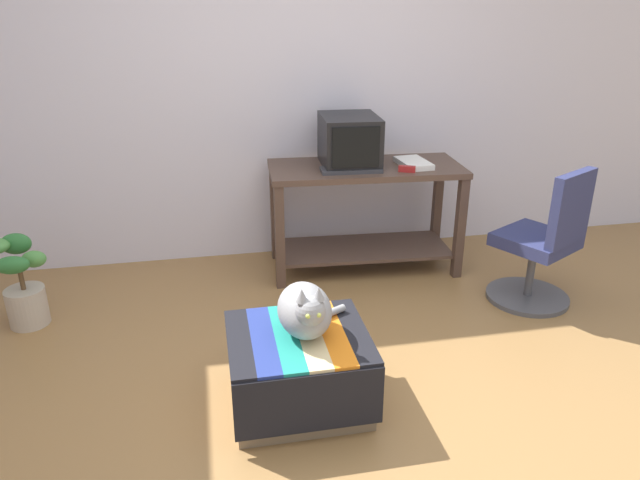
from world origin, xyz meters
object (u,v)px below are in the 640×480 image
at_px(desk, 365,200).
at_px(book, 413,163).
at_px(keyboard, 351,170).
at_px(cat, 305,310).
at_px(ottoman_with_blanket, 299,370).
at_px(stapler, 407,169).
at_px(office_chair, 543,247).
at_px(tv_monitor, 349,141).
at_px(potted_plant, 20,284).

height_order(desk, book, book).
xyz_separation_m(keyboard, cat, (-0.54, -1.32, -0.26)).
height_order(ottoman_with_blanket, stapler, stapler).
relative_size(keyboard, office_chair, 0.45).
bearing_deg(keyboard, ottoman_with_blanket, -110.04).
distance_m(desk, cat, 1.59).
xyz_separation_m(desk, ottoman_with_blanket, (-0.71, -1.44, -0.32)).
distance_m(tv_monitor, cat, 1.64).
bearing_deg(tv_monitor, ottoman_with_blanket, -108.44).
distance_m(book, office_chair, 1.00).
bearing_deg(stapler, ottoman_with_blanket, 167.46).
bearing_deg(cat, stapler, 52.21).
distance_m(potted_plant, office_chair, 3.15).
bearing_deg(potted_plant, keyboard, 7.44).
xyz_separation_m(office_chair, stapler, (-0.72, 0.54, 0.39)).
bearing_deg(office_chair, stapler, -65.50).
relative_size(cat, stapler, 3.40).
bearing_deg(office_chair, ottoman_with_blanket, -5.55).
bearing_deg(book, desk, 164.77).
height_order(ottoman_with_blanket, potted_plant, potted_plant).
xyz_separation_m(ottoman_with_blanket, stapler, (0.93, 1.25, 0.58)).
relative_size(desk, potted_plant, 2.45).
bearing_deg(potted_plant, cat, -34.76).
xyz_separation_m(cat, office_chair, (1.62, 0.70, -0.12)).
bearing_deg(keyboard, office_chair, -26.43).
xyz_separation_m(book, office_chair, (0.63, -0.68, -0.39)).
relative_size(desk, ottoman_with_blanket, 2.06).
distance_m(cat, potted_plant, 1.86).
height_order(desk, potted_plant, desk).
distance_m(tv_monitor, potted_plant, 2.22).
relative_size(ottoman_with_blanket, cat, 1.73).
distance_m(cat, stapler, 1.55).
height_order(book, cat, book).
height_order(tv_monitor, keyboard, tv_monitor).
xyz_separation_m(tv_monitor, ottoman_with_blanket, (-0.60, -1.49, -0.73)).
relative_size(book, potted_plant, 0.54).
distance_m(book, stapler, 0.17).
height_order(tv_monitor, office_chair, tv_monitor).
xyz_separation_m(book, stapler, (-0.09, -0.14, 0.00)).
bearing_deg(book, keyboard, -176.82).
relative_size(tv_monitor, book, 1.63).
bearing_deg(potted_plant, desk, 10.07).
bearing_deg(keyboard, stapler, -8.98).
height_order(cat, stapler, stapler).
bearing_deg(office_chair, desk, -66.68).
bearing_deg(tv_monitor, desk, -20.57).
relative_size(keyboard, book, 1.35).
xyz_separation_m(cat, potted_plant, (-1.52, 1.05, -0.24)).
distance_m(office_chair, stapler, 0.98).
height_order(book, potted_plant, book).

